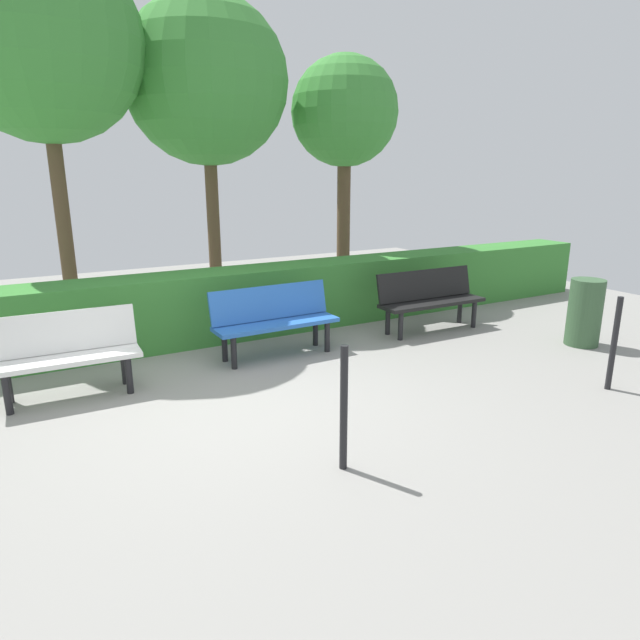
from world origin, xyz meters
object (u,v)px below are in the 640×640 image
Objects in this scene: bench_blue at (274,317)px; tree_far at (41,41)px; bench_black at (430,297)px; tree_near at (345,114)px; tree_mid at (206,82)px; bench_white at (66,351)px; trash_bin at (585,312)px.

tree_far is (2.03, -2.73, 3.40)m from bench_blue.
bench_black is at bearing 177.57° from bench_blue.
bench_black is 0.39× the size of tree_near.
tree_far is (4.66, -0.06, 0.70)m from tree_near.
tree_mid is (2.34, -0.37, 0.40)m from tree_near.
bench_white reaches higher than bench_black.
bench_white reaches higher than bench_blue.
tree_mid is (-2.66, -3.19, 3.10)m from bench_white.
bench_blue is 2.37m from bench_white.
bench_white is at bearing 50.21° from tree_mid.
tree_far is at bearing -95.19° from bench_white.
tree_mid reaches higher than trash_bin.
bench_black is at bearing -177.33° from bench_white.
bench_blue is 0.30× the size of tree_far.
tree_mid is at bearing -172.55° from tree_far.
trash_bin is (-6.09, 1.45, -0.04)m from bench_white.
tree_mid is 6.57m from trash_bin.
bench_black is 2.03m from trash_bin.
bench_blue is 1.11× the size of bench_white.
tree_far is at bearing 7.45° from tree_mid.
tree_near is 4.74× the size of trash_bin.
bench_black is 3.84m from tree_near.
bench_white is 0.34× the size of tree_near.
tree_far is at bearing -54.42° from bench_blue.
tree_mid is at bearing -128.32° from bench_white.
bench_blue is 0.38× the size of tree_near.
trash_bin is at bearing 104.41° from tree_near.
bench_blue is at bearing -23.30° from trash_bin.
bench_black is 6.25m from tree_far.
bench_black is 1.04× the size of bench_blue.
bench_white is 6.34m from tree_near.
trash_bin reaches higher than bench_blue.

